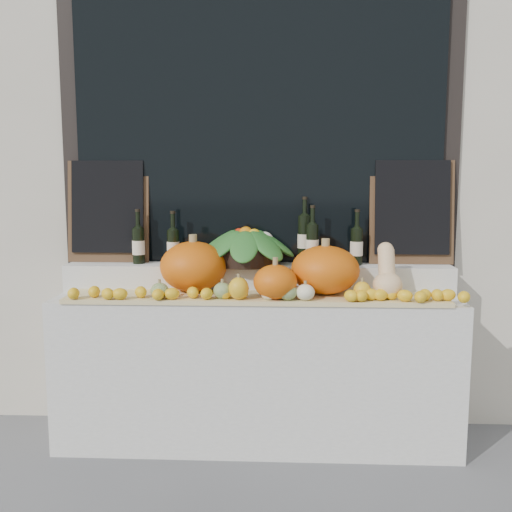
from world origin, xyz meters
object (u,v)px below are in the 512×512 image
(pumpkin_right, at_px, (325,270))
(produce_bowl, at_px, (246,246))
(wine_bottle_tall, at_px, (304,239))
(butternut_squash, at_px, (387,276))
(pumpkin_left, at_px, (193,267))

(pumpkin_right, bearing_deg, produce_bowl, 157.34)
(wine_bottle_tall, bearing_deg, butternut_squash, -39.71)
(pumpkin_left, xyz_separation_m, wine_bottle_tall, (0.64, 0.24, 0.14))
(pumpkin_left, height_order, wine_bottle_tall, wine_bottle_tall)
(butternut_squash, bearing_deg, pumpkin_left, 173.72)
(pumpkin_right, height_order, butternut_squash, butternut_squash)
(pumpkin_right, distance_m, wine_bottle_tall, 0.33)
(pumpkin_left, relative_size, butternut_squash, 1.29)
(produce_bowl, height_order, wine_bottle_tall, wine_bottle_tall)
(pumpkin_left, bearing_deg, wine_bottle_tall, 20.79)
(produce_bowl, bearing_deg, pumpkin_right, -22.66)
(pumpkin_right, xyz_separation_m, wine_bottle_tall, (-0.11, 0.28, 0.15))
(butternut_squash, relative_size, wine_bottle_tall, 0.74)
(produce_bowl, bearing_deg, pumpkin_left, -151.49)
(pumpkin_left, bearing_deg, produce_bowl, 28.51)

